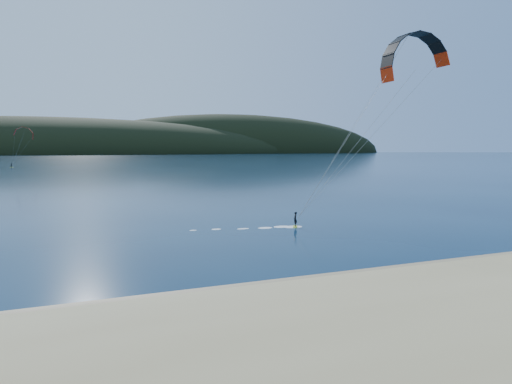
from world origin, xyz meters
TOP-DOWN VIEW (x-y plane):
  - ground at (0.00, 0.00)m, footprint 1800.00×1800.00m
  - wet_sand at (0.00, 4.50)m, footprint 220.00×2.50m
  - headland at (0.63, 745.28)m, footprint 1200.00×310.00m
  - kitesurfer_near at (22.38, 16.81)m, footprint 24.43×8.35m
  - kitesurfer_far at (-28.91, 192.94)m, footprint 10.58×7.74m

SIDE VIEW (x-z plane):
  - ground at x=0.00m, z-range 0.00..0.00m
  - headland at x=0.63m, z-range -70.00..70.00m
  - wet_sand at x=0.00m, z-range 0.00..0.10m
  - kitesurfer_far at x=-28.91m, z-range 5.12..21.14m
  - kitesurfer_near at x=22.38m, z-range 5.29..24.31m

